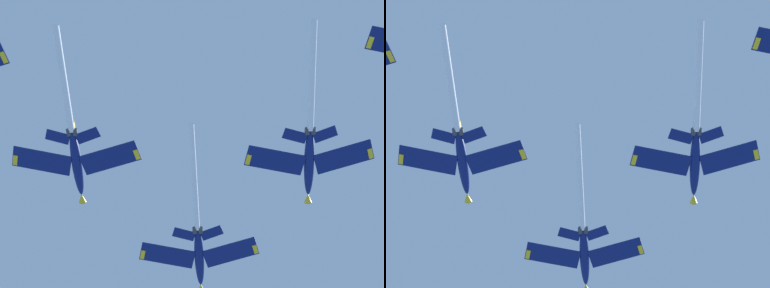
% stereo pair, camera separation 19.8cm
% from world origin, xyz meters
% --- Properties ---
extents(jet_lead, '(20.53, 29.51, 9.69)m').
position_xyz_m(jet_lead, '(-10.05, 3.03, 122.46)').
color(jet_lead, navy).
extents(jet_left_wing, '(19.37, 27.24, 9.97)m').
position_xyz_m(jet_left_wing, '(-34.85, -6.22, 117.35)').
color(jet_left_wing, navy).
extents(jet_right_wing, '(19.73, 27.75, 9.33)m').
position_xyz_m(jet_right_wing, '(-2.15, -21.06, 117.26)').
color(jet_right_wing, navy).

